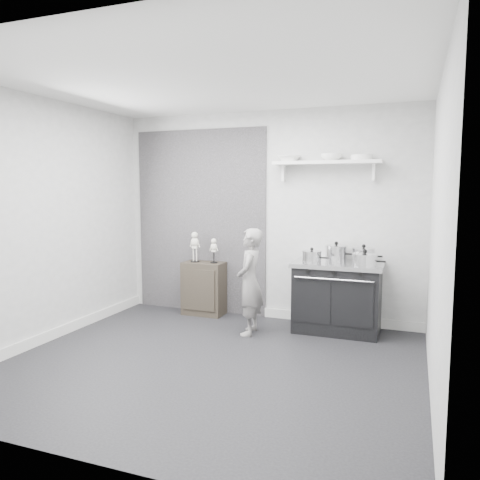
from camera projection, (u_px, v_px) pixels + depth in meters
name	position (u px, v px, depth m)	size (l,w,h in m)	color
ground	(211.00, 363.00, 4.60)	(4.00, 4.00, 0.00)	black
room_shell	(207.00, 196.00, 4.58)	(4.02, 3.62, 2.71)	#A8A8A6
wall_shelf	(327.00, 163.00, 5.65)	(1.30, 0.26, 0.24)	white
stove	(337.00, 297.00, 5.57)	(1.05, 0.65, 0.84)	black
side_cabinet	(204.00, 288.00, 6.34)	(0.55, 0.32, 0.72)	black
child	(250.00, 282.00, 5.45)	(0.46, 0.30, 1.25)	gray
pot_front_left	(312.00, 256.00, 5.52)	(0.32, 0.23, 0.18)	silver
pot_back_left	(336.00, 253.00, 5.67)	(0.35, 0.27, 0.23)	silver
pot_back_right	(364.00, 255.00, 5.54)	(0.35, 0.26, 0.21)	silver
pot_front_right	(365.00, 260.00, 5.24)	(0.37, 0.28, 0.19)	silver
skeleton_full	(195.00, 245.00, 6.32)	(0.13, 0.08, 0.47)	beige
skeleton_torso	(214.00, 249.00, 6.23)	(0.11, 0.07, 0.38)	beige
bowl_large	(289.00, 159.00, 5.80)	(0.29, 0.29, 0.07)	white
bowl_small	(331.00, 157.00, 5.62)	(0.26, 0.26, 0.08)	white
plate_stack	(362.00, 157.00, 5.50)	(0.26, 0.26, 0.06)	white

